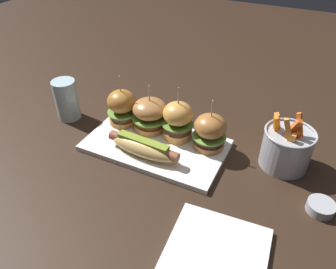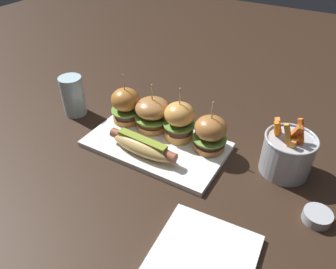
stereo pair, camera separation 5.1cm
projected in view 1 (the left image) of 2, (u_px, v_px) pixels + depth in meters
The scene contains 11 objects.
ground_plane at pixel (156, 147), 0.86m from camera, with size 3.00×3.00×0.00m, color black.
platter_main at pixel (156, 145), 0.85m from camera, with size 0.36×0.21×0.01m, color white.
hot_dog at pixel (143, 147), 0.80m from camera, with size 0.19×0.06×0.05m.
slider_far_left at pixel (122, 107), 0.89m from camera, with size 0.08×0.08×0.15m.
slider_center_left at pixel (150, 114), 0.88m from camera, with size 0.10×0.10×0.13m.
slider_center_right at pixel (178, 120), 0.84m from camera, with size 0.08×0.08×0.15m.
slider_far_right at pixel (210, 131), 0.81m from camera, with size 0.09×0.09×0.14m.
fries_bucket at pixel (287, 148), 0.77m from camera, with size 0.12×0.12×0.15m.
sauce_ramekin at pixel (321, 207), 0.68m from camera, with size 0.06×0.06×0.02m.
side_plate at pixel (216, 255), 0.59m from camera, with size 0.18×0.18×0.01m, color white.
water_glass at pixel (67, 100), 0.93m from camera, with size 0.07×0.07×0.12m, color silver.
Camera 1 is at (0.32, -0.58, 0.54)m, focal length 34.46 mm.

